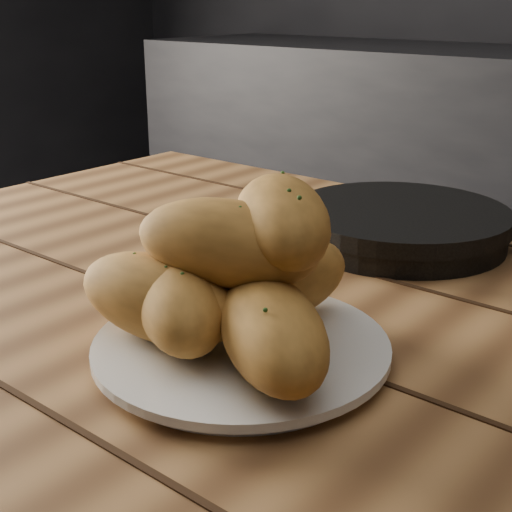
{
  "coord_description": "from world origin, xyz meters",
  "views": [
    {
      "loc": [
        0.6,
        -0.39,
        1.05
      ],
      "look_at": [
        0.24,
        0.05,
        0.84
      ],
      "focal_mm": 50.0,
      "sensor_mm": 36.0,
      "label": 1
    }
  ],
  "objects_px": {
    "skillet": "(401,225)",
    "table": "(327,396)",
    "bread_rolls": "(231,279)",
    "plate": "(241,349)"
  },
  "relations": [
    {
      "from": "bread_rolls",
      "to": "skillet",
      "type": "relative_size",
      "value": 0.74
    },
    {
      "from": "plate",
      "to": "bread_rolls",
      "type": "bearing_deg",
      "value": -167.0
    },
    {
      "from": "table",
      "to": "bread_rolls",
      "type": "height_order",
      "value": "bread_rolls"
    },
    {
      "from": "table",
      "to": "skillet",
      "type": "xyz_separation_m",
      "value": [
        -0.04,
        0.22,
        0.13
      ]
    },
    {
      "from": "skillet",
      "to": "table",
      "type": "bearing_deg",
      "value": -79.01
    },
    {
      "from": "skillet",
      "to": "plate",
      "type": "bearing_deg",
      "value": -82.76
    },
    {
      "from": "table",
      "to": "plate",
      "type": "xyz_separation_m",
      "value": [
        0.0,
        -0.14,
        0.11
      ]
    },
    {
      "from": "skillet",
      "to": "bread_rolls",
      "type": "bearing_deg",
      "value": -84.16
    },
    {
      "from": "bread_rolls",
      "to": "plate",
      "type": "bearing_deg",
      "value": 13.0
    },
    {
      "from": "plate",
      "to": "skillet",
      "type": "relative_size",
      "value": 0.65
    }
  ]
}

